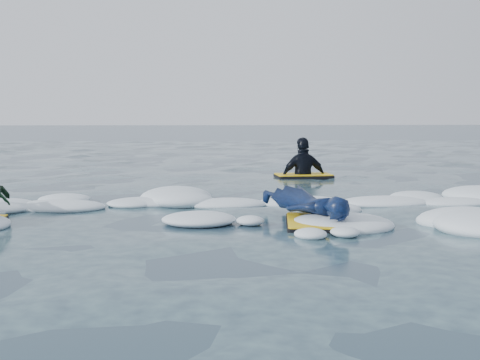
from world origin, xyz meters
name	(u,v)px	position (x,y,z in m)	size (l,w,h in m)	color
ground	(273,227)	(0.00, 0.00, 0.00)	(120.00, 120.00, 0.00)	#19293E
foam_band	(265,212)	(0.00, 1.03, 0.00)	(12.00, 3.10, 0.30)	white
prone_woman_unit	(308,206)	(0.43, 0.21, 0.20)	(1.09, 1.61, 0.39)	black
waiting_rider_unit	(303,179)	(1.16, 5.06, -0.02)	(1.16, 0.71, 1.66)	black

